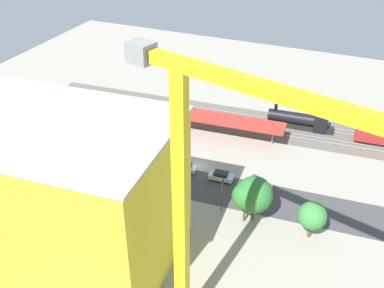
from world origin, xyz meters
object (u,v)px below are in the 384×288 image
parked_car_4 (122,152)px  box_truck_1 (146,193)px  parked_car_5 (91,146)px  box_truck_2 (113,184)px  platform_canopy_near (176,112)px  parked_car_1 (221,177)px  tower_crane (203,196)px  street_tree_1 (22,136)px  street_tree_5 (254,195)px  street_tree_0 (156,170)px  street_tree_3 (246,196)px  parked_car_0 (259,187)px  parked_car_3 (154,159)px  box_truck_0 (93,174)px  traffic_light (222,190)px  street_tree_2 (312,216)px  street_tree_4 (67,145)px  locomotive (301,121)px  parked_car_2 (185,168)px  construction_building (63,194)px

parked_car_4 → box_truck_1: size_ratio=0.46×
parked_car_5 → box_truck_2: 15.65m
platform_canopy_near → parked_car_1: platform_canopy_near is taller
tower_crane → street_tree_1: (46.44, -23.20, -16.48)m
parked_car_5 → street_tree_5: (-36.50, 7.87, 4.25)m
parked_car_5 → platform_canopy_near: bearing=-129.6°
parked_car_4 → street_tree_0: street_tree_0 is taller
box_truck_2 → street_tree_3: street_tree_3 is taller
parked_car_1 → parked_car_0: bearing=178.4°
parked_car_4 → street_tree_1: bearing=29.4°
parked_car_0 → tower_crane: bearing=93.0°
parked_car_3 → box_truck_0: 12.30m
platform_canopy_near → traffic_light: 29.56m
box_truck_0 → street_tree_2: street_tree_2 is taller
box_truck_1 → street_tree_3: size_ratio=1.30×
parked_car_5 → box_truck_1: size_ratio=0.46×
parked_car_0 → box_truck_2: size_ratio=0.52×
parked_car_0 → tower_crane: tower_crane is taller
parked_car_3 → box_truck_2: size_ratio=0.52×
parked_car_4 → street_tree_1: street_tree_1 is taller
street_tree_1 → traffic_light: size_ratio=1.25×
street_tree_4 → parked_car_1: bearing=-164.2°
box_truck_1 → street_tree_4: 18.51m
parked_car_5 → traffic_light: traffic_light is taller
parked_car_1 → box_truck_2: 19.62m
locomotive → street_tree_4: 49.98m
parked_car_1 → tower_crane: tower_crane is taller
platform_canopy_near → street_tree_5: 33.23m
street_tree_1 → street_tree_2: bearing=-179.8°
parked_car_1 → box_truck_1: (9.83, 10.69, 0.76)m
platform_canopy_near → box_truck_0: size_ratio=5.43×
parked_car_1 → street_tree_1: bearing=13.3°
parked_car_2 → parked_car_3: size_ratio=0.97×
tower_crane → street_tree_1: size_ratio=4.48×
platform_canopy_near → street_tree_3: street_tree_3 is taller
box_truck_1 → platform_canopy_near: bearing=-76.9°
street_tree_3 → traffic_light: 4.45m
parked_car_0 → street_tree_5: 9.15m
platform_canopy_near → locomotive: locomotive is taller
parked_car_5 → street_tree_3: 36.71m
parked_car_0 → parked_car_5: 35.39m
parked_car_2 → traffic_light: bearing=141.0°
tower_crane → parked_car_1: bearing=-74.2°
parked_car_1 → traffic_light: size_ratio=0.72×
parked_car_1 → parked_car_3: bearing=-1.3°
parked_car_1 → street_tree_1: 38.71m
parked_car_1 → street_tree_0: size_ratio=0.69×
parked_car_2 → parked_car_5: parked_car_5 is taller
street_tree_2 → platform_canopy_near: bearing=-34.6°
construction_building → parked_car_3: bearing=-95.1°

